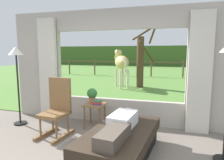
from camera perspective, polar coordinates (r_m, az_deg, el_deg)
name	(u,v)px	position (r m, az deg, el deg)	size (l,w,h in m)	color
back_wall_with_window	(118,69)	(4.49, 1.60, 3.29)	(5.20, 0.12, 2.55)	#ADA599
curtain_panel_left	(48,69)	(5.05, -17.75, 2.87)	(0.44, 0.10, 2.40)	beige
curtain_panel_right	(200,73)	(4.26, 23.74, 1.72)	(0.44, 0.10, 2.40)	beige
outdoor_pasture_lawn	(153,74)	(15.36, 11.63, 1.72)	(36.00, 21.68, 0.02)	#568438
distant_hill_ridge	(159,56)	(25.10, 13.39, 6.71)	(36.00, 2.00, 2.40)	#3E5D27
recliner_sofa	(121,142)	(3.26, 2.54, -17.32)	(1.11, 1.80, 0.42)	black
reclining_person	(120,125)	(3.10, 2.36, -12.61)	(0.41, 1.44, 0.22)	silver
rocking_chair	(57,108)	(4.06, -15.39, -7.59)	(0.53, 0.72, 1.12)	brown
side_table	(95,108)	(4.33, -4.95, -7.97)	(0.44, 0.44, 0.52)	brown
potted_plant	(92,95)	(4.35, -5.70, -4.17)	(0.22, 0.22, 0.32)	#9E6042
book_stack	(97,102)	(4.21, -4.20, -6.41)	(0.17, 0.15, 0.10)	#59336B
floor_lamp_left	(17,62)	(4.84, -25.57, 4.63)	(0.32, 0.32, 1.73)	black
horse	(121,62)	(9.16, 2.65, 5.02)	(1.17, 1.75, 1.73)	tan
pasture_tree	(141,59)	(9.26, 8.33, 5.90)	(1.32, 1.46, 2.93)	#4C3823
pasture_fence_line	(151,66)	(13.51, 11.14, 4.04)	(16.10, 0.10, 1.10)	brown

